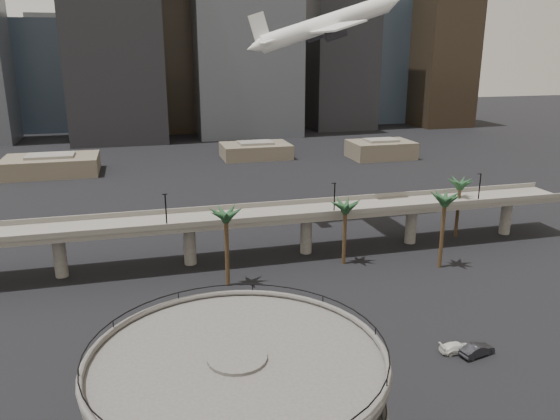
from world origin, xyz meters
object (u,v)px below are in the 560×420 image
object	(u,v)px
airborne_jet	(325,25)
car_c	(457,348)
overpass	(249,221)
car_b	(477,350)
car_a	(352,343)

from	to	relation	value
airborne_jet	car_c	distance (m)	70.56
overpass	car_b	distance (m)	46.13
car_c	car_a	bearing A→B (deg)	75.63
car_c	car_b	bearing A→B (deg)	-117.02
car_b	car_a	bearing A→B (deg)	55.52
car_b	car_c	size ratio (longest dim) A/B	1.04
airborne_jet	car_a	xyz separation A→B (m)	(-13.60, -52.45, -41.50)
car_a	car_b	size ratio (longest dim) A/B	0.91
overpass	car_b	size ratio (longest dim) A/B	27.14
car_b	airborne_jet	bearing A→B (deg)	-11.78
airborne_jet	car_a	bearing A→B (deg)	-105.92
car_c	airborne_jet	bearing A→B (deg)	4.44
airborne_jet	car_b	xyz separation A→B (m)	(1.10, -58.28, -41.45)
car_b	car_c	bearing A→B (deg)	44.76
car_b	car_c	xyz separation A→B (m)	(-2.01, 1.28, -0.12)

